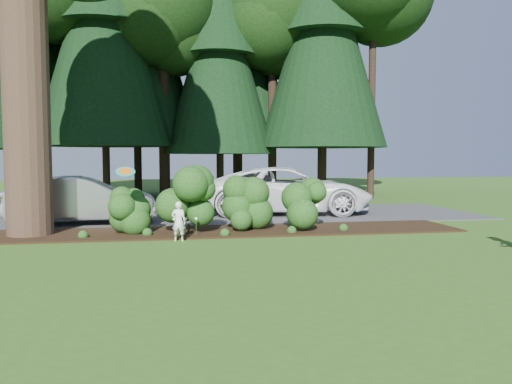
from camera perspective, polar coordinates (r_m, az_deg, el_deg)
The scene contains 11 objects.
ground at distance 11.65m, azimuth -6.24°, elevation -7.02°, with size 80.00×80.00×0.00m, color #325317.
mulch_bed at distance 14.84m, azimuth -7.01°, elevation -4.54°, with size 16.00×2.50×0.05m, color black.
driveway at distance 19.05m, azimuth -7.62°, elevation -2.69°, with size 22.00×6.00×0.03m, color #38383A.
shrub_row at distance 14.69m, azimuth -4.01°, elevation -1.53°, with size 6.53×1.60×1.61m.
lily_cluster at distance 13.93m, azimuth -8.09°, elevation -3.16°, with size 0.69×0.09×0.57m.
tree_wall at distance 28.74m, azimuth -7.96°, elevation 18.64°, with size 25.66×12.15×17.09m.
car_silver_wagon at distance 17.36m, azimuth -19.20°, elevation -0.88°, with size 1.66×4.75×1.57m, color silver.
car_white_suv at distance 19.46m, azimuth 3.63°, elevation 0.20°, with size 3.00×6.51×1.81m, color white.
car_dark_suv at distance 21.60m, azimuth 0.48°, elevation 0.16°, with size 2.08×5.13×1.49m, color black.
child at distance 13.32m, azimuth -8.83°, elevation -3.34°, with size 0.39×0.25×1.06m, color white.
frisbee at distance 13.47m, azimuth -14.70°, elevation 2.26°, with size 0.52×0.46×0.29m.
Camera 1 is at (-0.68, -11.41, 2.22)m, focal length 35.00 mm.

